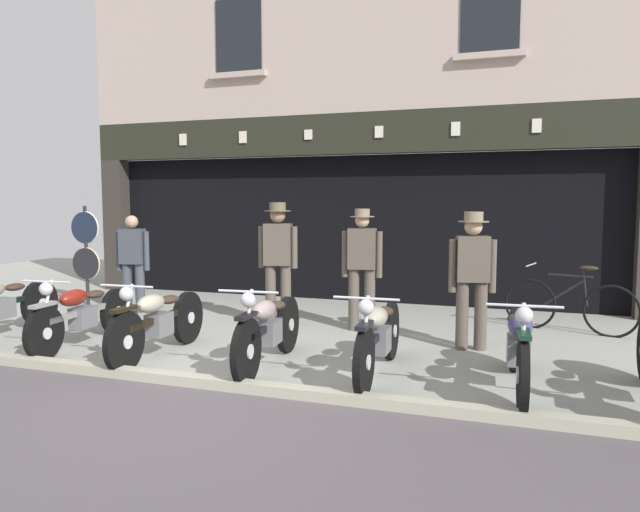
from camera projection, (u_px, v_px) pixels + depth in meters
The scene contains 15 objects.
ground at pixel (126, 429), 4.71m from camera, with size 22.11×22.00×0.18m.
shop_facade at pixel (370, 204), 12.06m from camera, with size 10.41×4.42×6.40m.
motorcycle_far_left at pixel (0, 305), 7.70m from camera, with size 0.62×2.06×0.92m.
motorcycle_left at pixel (82, 313), 7.24m from camera, with size 0.62×2.00×0.90m.
motorcycle_center_left at pixel (158, 320), 6.72m from camera, with size 0.62×1.99×0.92m.
motorcycle_center at pixel (268, 328), 6.31m from camera, with size 0.62×1.96×0.92m.
motorcycle_center_right at pixel (379, 335), 5.98m from camera, with size 0.62×2.01×0.92m.
motorcycle_right at pixel (518, 345), 5.53m from camera, with size 0.62×2.01×0.93m.
salesman_left at pixel (133, 259), 9.42m from camera, with size 0.55×0.29×1.56m.
shopkeeper_center at pixel (278, 257), 8.29m from camera, with size 0.55×0.37×1.77m.
salesman_right at pixel (362, 263), 8.07m from camera, with size 0.55×0.33×1.69m.
assistant_far_right at pixel (472, 273), 7.01m from camera, with size 0.55×0.36×1.67m.
tyre_sign_pole at pixel (86, 247), 10.07m from camera, with size 0.56×0.06×1.71m.
advert_board_near at pixel (507, 205), 9.67m from camera, with size 0.74×0.03×1.03m.
leaning_bicycle at pixel (570, 305), 8.01m from camera, with size 1.71×0.63×0.95m.
Camera 1 is at (2.96, -4.79, 1.79)m, focal length 32.92 mm.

